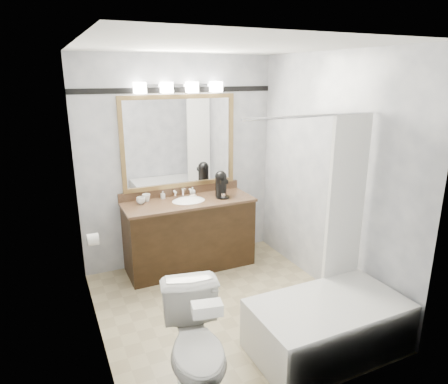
{
  "coord_description": "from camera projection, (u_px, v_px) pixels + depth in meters",
  "views": [
    {
      "loc": [
        -1.49,
        -3.2,
        2.28
      ],
      "look_at": [
        0.15,
        0.35,
        1.12
      ],
      "focal_mm": 32.0,
      "sensor_mm": 36.0,
      "label": 1
    }
  ],
  "objects": [
    {
      "name": "room",
      "position": [
        225.0,
        190.0,
        3.68
      ],
      "size": [
        2.42,
        2.62,
        2.52
      ],
      "color": "tan",
      "rests_on": "ground"
    },
    {
      "name": "vanity",
      "position": [
        189.0,
        233.0,
        4.79
      ],
      "size": [
        1.53,
        0.58,
        0.97
      ],
      "color": "black",
      "rests_on": "ground"
    },
    {
      "name": "mirror",
      "position": [
        179.0,
        142.0,
        4.72
      ],
      "size": [
        1.4,
        0.04,
        1.1
      ],
      "color": "olive",
      "rests_on": "room"
    },
    {
      "name": "vanity_light_bar",
      "position": [
        179.0,
        87.0,
        4.49
      ],
      "size": [
        1.02,
        0.14,
        0.12
      ],
      "color": "silver",
      "rests_on": "room"
    },
    {
      "name": "accent_stripe",
      "position": [
        177.0,
        90.0,
        4.56
      ],
      "size": [
        2.4,
        0.01,
        0.06
      ],
      "primitive_type": "cube",
      "color": "black",
      "rests_on": "room"
    },
    {
      "name": "bathtub",
      "position": [
        329.0,
        318.0,
        3.39
      ],
      "size": [
        1.3,
        0.75,
        1.96
      ],
      "color": "white",
      "rests_on": "ground"
    },
    {
      "name": "tp_roll",
      "position": [
        93.0,
        240.0,
        3.95
      ],
      "size": [
        0.11,
        0.12,
        0.12
      ],
      "primitive_type": "cylinder",
      "rotation": [
        0.0,
        1.57,
        0.0
      ],
      "color": "white",
      "rests_on": "room"
    },
    {
      "name": "toilet",
      "position": [
        197.0,
        347.0,
        2.86
      ],
      "size": [
        0.58,
        0.84,
        0.79
      ],
      "primitive_type": "imported",
      "rotation": [
        0.0,
        0.0,
        -0.2
      ],
      "color": "white",
      "rests_on": "ground"
    },
    {
      "name": "tissue_box",
      "position": [
        207.0,
        309.0,
        2.56
      ],
      "size": [
        0.21,
        0.15,
        0.08
      ],
      "primitive_type": "cube",
      "rotation": [
        0.0,
        0.0,
        -0.21
      ],
      "color": "white",
      "rests_on": "toilet"
    },
    {
      "name": "coffee_maker",
      "position": [
        221.0,
        184.0,
        4.77
      ],
      "size": [
        0.17,
        0.21,
        0.32
      ],
      "rotation": [
        0.0,
        0.0,
        -0.02
      ],
      "color": "black",
      "rests_on": "vanity"
    },
    {
      "name": "cup_left",
      "position": [
        141.0,
        200.0,
        4.55
      ],
      "size": [
        0.1,
        0.1,
        0.08
      ],
      "primitive_type": "imported",
      "rotation": [
        0.0,
        0.0,
        0.0
      ],
      "color": "white",
      "rests_on": "vanity"
    },
    {
      "name": "cup_right",
      "position": [
        146.0,
        198.0,
        4.64
      ],
      "size": [
        0.11,
        0.11,
        0.09
      ],
      "primitive_type": "imported",
      "rotation": [
        0.0,
        0.0,
        -0.27
      ],
      "color": "white",
      "rests_on": "vanity"
    },
    {
      "name": "soap_bottle_a",
      "position": [
        163.0,
        195.0,
        4.73
      ],
      "size": [
        0.05,
        0.05,
        0.09
      ],
      "primitive_type": "imported",
      "rotation": [
        0.0,
        0.0,
        0.2
      ],
      "color": "white",
      "rests_on": "vanity"
    },
    {
      "name": "soap_bottle_b",
      "position": [
        192.0,
        191.0,
        4.89
      ],
      "size": [
        0.08,
        0.08,
        0.1
      ],
      "primitive_type": "imported",
      "rotation": [
        0.0,
        0.0,
        -0.09
      ],
      "color": "white",
      "rests_on": "vanity"
    },
    {
      "name": "soap_bar",
      "position": [
        193.0,
        196.0,
        4.81
      ],
      "size": [
        0.08,
        0.06,
        0.02
      ],
      "primitive_type": "cube",
      "rotation": [
        0.0,
        0.0,
        0.29
      ],
      "color": "beige",
      "rests_on": "vanity"
    }
  ]
}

